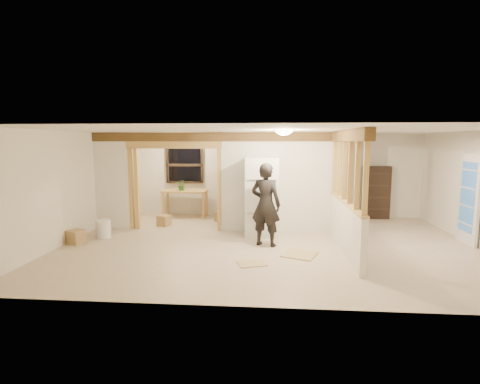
# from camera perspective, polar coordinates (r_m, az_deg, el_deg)

# --- Properties ---
(floor) EXTENTS (9.00, 6.50, 0.01)m
(floor) POSITION_cam_1_polar(r_m,az_deg,el_deg) (8.46, 4.27, -7.90)
(floor) COLOR #C6B093
(floor) RESTS_ON ground
(ceiling) EXTENTS (9.00, 6.50, 0.01)m
(ceiling) POSITION_cam_1_polar(r_m,az_deg,el_deg) (8.15, 4.45, 9.32)
(ceiling) COLOR white
(wall_back) EXTENTS (9.00, 0.01, 2.50)m
(wall_back) POSITION_cam_1_polar(r_m,az_deg,el_deg) (11.44, 4.46, 2.58)
(wall_back) COLOR silver
(wall_back) RESTS_ON floor
(wall_front) EXTENTS (9.00, 0.01, 2.50)m
(wall_front) POSITION_cam_1_polar(r_m,az_deg,el_deg) (5.00, 4.12, -4.04)
(wall_front) COLOR silver
(wall_front) RESTS_ON floor
(wall_left) EXTENTS (0.01, 6.50, 2.50)m
(wall_left) POSITION_cam_1_polar(r_m,az_deg,el_deg) (9.38, -24.30, 0.80)
(wall_left) COLOR silver
(wall_left) RESTS_ON floor
(partition_left_stub) EXTENTS (0.90, 0.12, 2.50)m
(partition_left_stub) POSITION_cam_1_polar(r_m,az_deg,el_deg) (10.25, -18.87, 1.60)
(partition_left_stub) COLOR silver
(partition_left_stub) RESTS_ON floor
(partition_center) EXTENTS (2.80, 0.12, 2.50)m
(partition_center) POSITION_cam_1_polar(r_m,az_deg,el_deg) (9.40, 5.62, 1.46)
(partition_center) COLOR silver
(partition_center) RESTS_ON floor
(doorway_frame) EXTENTS (2.46, 0.14, 2.20)m
(doorway_frame) POSITION_cam_1_polar(r_m,az_deg,el_deg) (9.73, -9.88, 0.70)
(doorway_frame) COLOR tan
(doorway_frame) RESTS_ON floor
(header_beam_back) EXTENTS (7.00, 0.18, 0.22)m
(header_beam_back) POSITION_cam_1_polar(r_m,az_deg,el_deg) (9.41, -1.69, 8.39)
(header_beam_back) COLOR brown
(header_beam_back) RESTS_ON ceiling
(header_beam_right) EXTENTS (0.18, 3.30, 0.22)m
(header_beam_right) POSITION_cam_1_polar(r_m,az_deg,el_deg) (7.90, 16.23, 8.22)
(header_beam_right) COLOR brown
(header_beam_right) RESTS_ON ceiling
(pony_wall) EXTENTS (0.12, 3.20, 1.00)m
(pony_wall) POSITION_cam_1_polar(r_m,az_deg,el_deg) (8.10, 15.73, -5.19)
(pony_wall) COLOR silver
(pony_wall) RESTS_ON floor
(stud_partition) EXTENTS (0.14, 3.20, 1.32)m
(stud_partition) POSITION_cam_1_polar(r_m,az_deg,el_deg) (7.92, 16.03, 3.02)
(stud_partition) COLOR tan
(stud_partition) RESTS_ON pony_wall
(window_back) EXTENTS (1.12, 0.10, 1.10)m
(window_back) POSITION_cam_1_polar(r_m,az_deg,el_deg) (11.64, -8.46, 4.09)
(window_back) COLOR black
(window_back) RESTS_ON wall_back
(french_door) EXTENTS (0.12, 0.86, 2.00)m
(french_door) POSITION_cam_1_polar(r_m,az_deg,el_deg) (9.69, 31.51, -0.95)
(french_door) COLOR white
(french_door) RESTS_ON floor
(ceiling_dome_main) EXTENTS (0.36, 0.36, 0.16)m
(ceiling_dome_main) POSITION_cam_1_polar(r_m,az_deg,el_deg) (7.65, 6.70, 9.25)
(ceiling_dome_main) COLOR #FFEABF
(ceiling_dome_main) RESTS_ON ceiling
(ceiling_dome_util) EXTENTS (0.32, 0.32, 0.14)m
(ceiling_dome_util) POSITION_cam_1_polar(r_m,az_deg,el_deg) (10.75, -9.09, 8.74)
(ceiling_dome_util) COLOR #FFEABF
(ceiling_dome_util) RESTS_ON ceiling
(hanging_bulb) EXTENTS (0.07, 0.07, 0.07)m
(hanging_bulb) POSITION_cam_1_polar(r_m,az_deg,el_deg) (9.96, -7.20, 7.14)
(hanging_bulb) COLOR #FFD88C
(hanging_bulb) RESTS_ON ceiling
(refrigerator) EXTENTS (0.78, 0.76, 1.89)m
(refrigerator) POSITION_cam_1_polar(r_m,az_deg,el_deg) (9.01, 3.39, -0.73)
(refrigerator) COLOR silver
(refrigerator) RESTS_ON floor
(woman) EXTENTS (0.77, 0.63, 1.82)m
(woman) POSITION_cam_1_polar(r_m,az_deg,el_deg) (8.12, 3.94, -1.92)
(woman) COLOR black
(woman) RESTS_ON floor
(work_table) EXTENTS (1.33, 0.69, 0.82)m
(work_table) POSITION_cam_1_polar(r_m,az_deg,el_deg) (11.36, -8.37, -1.78)
(work_table) COLOR tan
(work_table) RESTS_ON floor
(potted_plant) EXTENTS (0.35, 0.32, 0.33)m
(potted_plant) POSITION_cam_1_polar(r_m,az_deg,el_deg) (11.21, -8.88, 1.05)
(potted_plant) COLOR #2D5625
(potted_plant) RESTS_ON work_table
(shop_vac) EXTENTS (0.41, 0.41, 0.53)m
(shop_vac) POSITION_cam_1_polar(r_m,az_deg,el_deg) (11.55, -16.95, -2.62)
(shop_vac) COLOR #B7110A
(shop_vac) RESTS_ON floor
(bookshelf) EXTENTS (0.78, 0.26, 1.56)m
(bookshelf) POSITION_cam_1_polar(r_m,az_deg,el_deg) (11.71, 20.01, -0.07)
(bookshelf) COLOR black
(bookshelf) RESTS_ON floor
(bucket) EXTENTS (0.44, 0.44, 0.43)m
(bucket) POSITION_cam_1_polar(r_m,az_deg,el_deg) (9.46, -20.07, -5.31)
(bucket) COLOR silver
(bucket) RESTS_ON floor
(box_util_a) EXTENTS (0.42, 0.38, 0.29)m
(box_util_a) POSITION_cam_1_polar(r_m,az_deg,el_deg) (10.73, -2.77, -3.70)
(box_util_a) COLOR #A58450
(box_util_a) RESTS_ON floor
(box_util_b) EXTENTS (0.38, 0.38, 0.28)m
(box_util_b) POSITION_cam_1_polar(r_m,az_deg,el_deg) (10.39, -11.48, -4.26)
(box_util_b) COLOR #A58450
(box_util_b) RESTS_ON floor
(box_front) EXTENTS (0.45, 0.42, 0.30)m
(box_front) POSITION_cam_1_polar(r_m,az_deg,el_deg) (9.19, -23.73, -6.29)
(box_front) COLOR #A58450
(box_front) RESTS_ON floor
(floor_panel_near) EXTENTS (0.81, 0.81, 0.02)m
(floor_panel_near) POSITION_cam_1_polar(r_m,az_deg,el_deg) (7.71, 9.08, -9.39)
(floor_panel_near) COLOR tan
(floor_panel_near) RESTS_ON floor
(floor_panel_far) EXTENTS (0.62, 0.55, 0.02)m
(floor_panel_far) POSITION_cam_1_polar(r_m,az_deg,el_deg) (7.11, 1.78, -10.83)
(floor_panel_far) COLOR tan
(floor_panel_far) RESTS_ON floor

